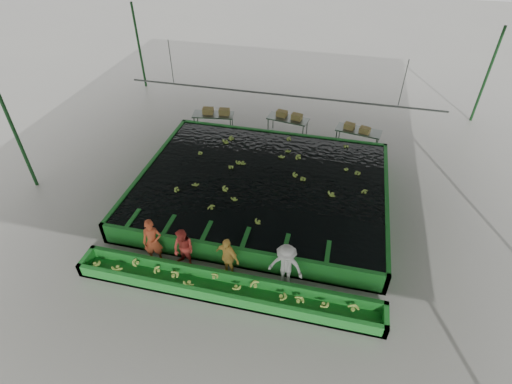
% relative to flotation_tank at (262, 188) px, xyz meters
% --- Properties ---
extents(ground, '(80.00, 80.00, 0.00)m').
position_rel_flotation_tank_xyz_m(ground, '(0.00, -1.50, -0.45)').
color(ground, gray).
rests_on(ground, ground).
extents(shed_roof, '(20.00, 22.00, 0.04)m').
position_rel_flotation_tank_xyz_m(shed_roof, '(0.00, -1.50, 4.55)').
color(shed_roof, gray).
rests_on(shed_roof, shed_posts).
extents(shed_posts, '(20.00, 22.00, 5.00)m').
position_rel_flotation_tank_xyz_m(shed_posts, '(0.00, -1.50, 2.05)').
color(shed_posts, '#16401B').
rests_on(shed_posts, ground).
extents(flotation_tank, '(10.00, 8.00, 0.90)m').
position_rel_flotation_tank_xyz_m(flotation_tank, '(0.00, 0.00, 0.00)').
color(flotation_tank, '#1B7524').
rests_on(flotation_tank, ground).
extents(tank_water, '(9.70, 7.70, 0.00)m').
position_rel_flotation_tank_xyz_m(tank_water, '(0.00, -0.00, 0.40)').
color(tank_water, black).
rests_on(tank_water, flotation_tank).
extents(sorting_trough, '(10.00, 1.00, 0.50)m').
position_rel_flotation_tank_xyz_m(sorting_trough, '(0.00, -5.10, -0.20)').
color(sorting_trough, '#1B7524').
rests_on(sorting_trough, ground).
extents(cableway_rail, '(0.08, 0.08, 14.00)m').
position_rel_flotation_tank_xyz_m(cableway_rail, '(0.00, 3.50, 2.55)').
color(cableway_rail, '#59605B').
rests_on(cableway_rail, shed_roof).
extents(rail_hanger_left, '(0.04, 0.04, 2.00)m').
position_rel_flotation_tank_xyz_m(rail_hanger_left, '(-5.00, 3.50, 3.55)').
color(rail_hanger_left, '#59605B').
rests_on(rail_hanger_left, shed_roof).
extents(rail_hanger_right, '(0.04, 0.04, 2.00)m').
position_rel_flotation_tank_xyz_m(rail_hanger_right, '(5.00, 3.50, 3.55)').
color(rail_hanger_right, '#59605B').
rests_on(rail_hanger_right, shed_roof).
extents(worker_a, '(0.75, 0.61, 1.79)m').
position_rel_flotation_tank_xyz_m(worker_a, '(-2.78, -4.30, 0.44)').
color(worker_a, '#CF512C').
rests_on(worker_a, ground).
extents(worker_b, '(0.93, 0.83, 1.60)m').
position_rel_flotation_tank_xyz_m(worker_b, '(-1.68, -4.30, 0.35)').
color(worker_b, '#D34037').
rests_on(worker_b, ground).
extents(worker_c, '(1.02, 0.73, 1.60)m').
position_rel_flotation_tank_xyz_m(worker_c, '(-0.17, -4.30, 0.35)').
color(worker_c, '#F8C955').
rests_on(worker_c, ground).
extents(worker_d, '(1.19, 0.76, 1.74)m').
position_rel_flotation_tank_xyz_m(worker_d, '(1.76, -4.30, 0.42)').
color(worker_d, silver).
rests_on(worker_d, ground).
extents(packing_table_left, '(2.18, 1.14, 0.95)m').
position_rel_flotation_tank_xyz_m(packing_table_left, '(-3.68, 4.83, 0.02)').
color(packing_table_left, '#59605B').
rests_on(packing_table_left, ground).
extents(packing_table_mid, '(2.17, 1.15, 0.94)m').
position_rel_flotation_tank_xyz_m(packing_table_mid, '(0.14, 5.30, 0.02)').
color(packing_table_mid, '#59605B').
rests_on(packing_table_mid, ground).
extents(packing_table_right, '(2.25, 1.22, 0.97)m').
position_rel_flotation_tank_xyz_m(packing_table_right, '(3.67, 4.86, 0.03)').
color(packing_table_right, '#59605B').
rests_on(packing_table_right, ground).
extents(box_stack_left, '(1.41, 0.53, 0.30)m').
position_rel_flotation_tank_xyz_m(box_stack_left, '(-3.53, 4.89, 0.50)').
color(box_stack_left, olive).
rests_on(box_stack_left, packing_table_left).
extents(box_stack_mid, '(1.38, 0.65, 0.29)m').
position_rel_flotation_tank_xyz_m(box_stack_mid, '(0.19, 5.37, 0.49)').
color(box_stack_mid, olive).
rests_on(box_stack_mid, packing_table_mid).
extents(box_stack_right, '(1.29, 0.70, 0.27)m').
position_rel_flotation_tank_xyz_m(box_stack_right, '(3.57, 4.79, 0.52)').
color(box_stack_right, olive).
rests_on(box_stack_right, packing_table_right).
extents(floating_bananas, '(9.31, 6.35, 0.13)m').
position_rel_flotation_tank_xyz_m(floating_bananas, '(0.00, 0.80, 0.40)').
color(floating_bananas, '#94BA42').
rests_on(floating_bananas, tank_water).
extents(trough_bananas, '(9.23, 0.62, 0.12)m').
position_rel_flotation_tank_xyz_m(trough_bananas, '(0.00, -5.10, -0.05)').
color(trough_bananas, '#94BA42').
rests_on(trough_bananas, sorting_trough).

